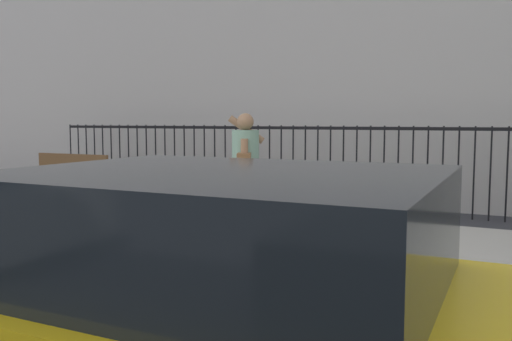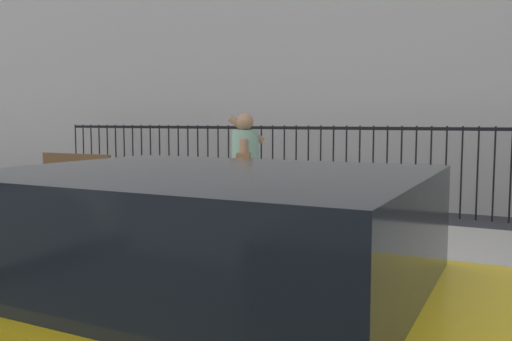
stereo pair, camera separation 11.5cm
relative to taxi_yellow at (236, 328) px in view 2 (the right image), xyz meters
name	(u,v)px [view 2 (the right image)]	position (x,y,z in m)	size (l,w,h in m)	color
ground_plane	(77,290)	(-2.76, 1.68, -0.70)	(60.00, 60.00, 0.00)	#333338
sidewalk	(198,240)	(-2.76, 3.88, -0.63)	(28.00, 4.40, 0.15)	#B2ADA3
iron_fence	(302,155)	(-2.76, 7.58, 0.32)	(12.03, 0.04, 1.60)	black
taxi_yellow	(236,328)	(0.00, 0.00, 0.00)	(4.21, 1.88, 1.45)	yellow
pedestrian_on_phone	(245,168)	(-1.96, 3.74, 0.39)	(0.55, 0.72, 1.63)	#936B4C
street_bench	(81,178)	(-6.04, 5.03, -0.05)	(1.60, 0.45, 0.95)	brown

